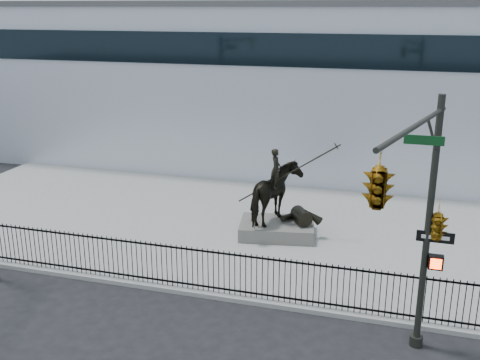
# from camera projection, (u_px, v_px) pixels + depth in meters

# --- Properties ---
(ground) EXTENTS (120.00, 120.00, 0.00)m
(ground) POSITION_uv_depth(u_px,v_px,m) (179.00, 312.00, 17.32)
(ground) COLOR black
(ground) RESTS_ON ground
(plaza) EXTENTS (30.00, 12.00, 0.15)m
(plaza) POSITION_uv_depth(u_px,v_px,m) (242.00, 227.00, 23.71)
(plaza) COLOR gray
(plaza) RESTS_ON ground
(building) EXTENTS (44.00, 14.00, 9.00)m
(building) POSITION_uv_depth(u_px,v_px,m) (301.00, 83.00, 34.31)
(building) COLOR silver
(building) RESTS_ON ground
(picket_fence) EXTENTS (22.10, 0.10, 1.50)m
(picket_fence) POSITION_uv_depth(u_px,v_px,m) (193.00, 268.00, 18.19)
(picket_fence) COLOR black
(picket_fence) RESTS_ON plaza
(statue_plinth) EXTENTS (3.25, 2.50, 0.55)m
(statue_plinth) POSITION_uv_depth(u_px,v_px,m) (277.00, 229.00, 22.67)
(statue_plinth) COLOR #504E49
(statue_plinth) RESTS_ON plaza
(equestrian_statue) EXTENTS (3.73, 2.63, 3.20)m
(equestrian_statue) POSITION_uv_depth(u_px,v_px,m) (279.00, 195.00, 22.24)
(equestrian_statue) COLOR black
(equestrian_statue) RESTS_ON statue_plinth
(traffic_signal_right) EXTENTS (2.17, 6.86, 7.00)m
(traffic_signal_right) POSITION_uv_depth(u_px,v_px,m) (411.00, 205.00, 12.30)
(traffic_signal_right) COLOR #242621
(traffic_signal_right) RESTS_ON ground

